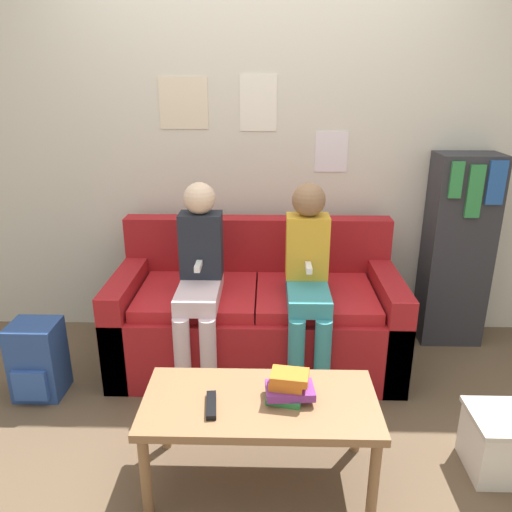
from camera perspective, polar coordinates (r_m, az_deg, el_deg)
The scene contains 10 objects.
ground_plane at distance 2.83m, azimuth -0.19°, elevation -16.93°, with size 10.00×10.00×0.00m, color brown.
wall_back at distance 3.29m, azimuth 0.27°, elevation 12.96°, with size 8.00×0.06×2.60m.
couch at distance 3.11m, azimuth 0.06°, elevation -6.93°, with size 1.70×0.79×0.85m.
coffee_table at distance 2.20m, azimuth 0.46°, elevation -17.14°, with size 0.99×0.47×0.42m.
person_left at distance 2.82m, azimuth -6.49°, elevation -2.05°, with size 0.24×0.55×1.14m.
person_right at distance 2.80m, azimuth 5.95°, elevation -2.07°, with size 0.24×0.55×1.14m.
tv_remote at distance 2.13m, azimuth -5.13°, elevation -16.61°, with size 0.06×0.17×0.02m.
book_stack at distance 2.15m, azimuth 3.71°, elevation -14.69°, with size 0.21×0.16×0.13m.
bookshelf at distance 3.48m, azimuth 21.98°, elevation 0.59°, with size 0.39×0.28×1.25m.
backpack at distance 3.07m, azimuth -23.66°, elevation -10.83°, with size 0.26×0.26×0.43m.
Camera 1 is at (0.06, -2.27, 1.69)m, focal length 35.00 mm.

